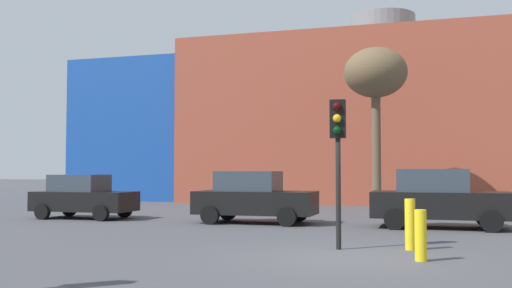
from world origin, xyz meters
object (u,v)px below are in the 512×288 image
bollard_yellow_0 (410,224)px  bare_tree_0 (376,76)px  bollard_yellow_1 (421,235)px  traffic_light_island (338,139)px  parked_car_0 (83,197)px  parked_car_2 (439,199)px  parked_car_1 (254,197)px

bollard_yellow_0 → bare_tree_0: bearing=98.1°
bare_tree_0 → bollard_yellow_0: size_ratio=6.29×
bollard_yellow_1 → traffic_light_island: bearing=145.8°
parked_car_0 → parked_car_2: bearing=0.0°
parked_car_0 → bollard_yellow_1: bearing=-29.8°
traffic_light_island → bare_tree_0: size_ratio=0.47×
parked_car_2 → traffic_light_island: bearing=-111.4°
parked_car_1 → bollard_yellow_0: bearing=-45.5°
parked_car_1 → bare_tree_0: bare_tree_0 is taller
parked_car_2 → bollard_yellow_1: 7.28m
parked_car_0 → parked_car_1: 6.90m
parked_car_1 → bare_tree_0: 9.40m
bollard_yellow_0 → parked_car_0: bearing=155.7°
traffic_light_island → bollard_yellow_1: size_ratio=3.37×
parked_car_1 → bollard_yellow_1: 9.26m
parked_car_1 → bollard_yellow_1: (5.74, -7.25, -0.39)m
bollard_yellow_0 → traffic_light_island: bearing=-166.2°
bare_tree_0 → parked_car_1: bearing=-118.3°
bollard_yellow_0 → bollard_yellow_1: bollard_yellow_0 is taller
parked_car_0 → parked_car_2: (13.13, 0.00, 0.10)m
parked_car_1 → parked_car_2: bearing=-0.0°
parked_car_0 → parked_car_1: size_ratio=0.93×
parked_car_1 → bollard_yellow_1: parked_car_1 is taller
parked_car_2 → bollard_yellow_0: (-0.74, -5.59, -0.35)m
parked_car_2 → bare_tree_0: size_ratio=0.59×
parked_car_1 → traffic_light_island: 7.33m
parked_car_0 → traffic_light_island: (10.78, -5.99, 1.74)m
parked_car_1 → bare_tree_0: bearing=61.7°
traffic_light_island → bollard_yellow_0: bearing=102.1°
parked_car_1 → bollard_yellow_1: size_ratio=4.05×
parked_car_0 → bollard_yellow_0: size_ratio=3.30×
traffic_light_island → bollard_yellow_0: size_ratio=2.96×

